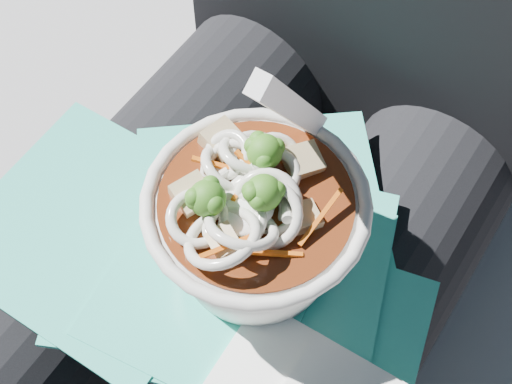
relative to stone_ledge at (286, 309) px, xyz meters
The scene contains 5 objects.
stone_ledge is the anchor object (origin of this frame).
lap 0.34m from the stone_ledge, 90.00° to the right, with size 0.34×0.48×0.15m.
person_body 0.34m from the stone_ledge, 90.00° to the right, with size 0.34×0.94×1.02m.
plastic_bag 0.42m from the stone_ledge, 84.64° to the right, with size 0.34×0.30×0.02m.
udon_bowl 0.47m from the stone_ledge, 74.15° to the right, with size 0.14×0.15×0.19m.
Camera 1 is at (0.16, -0.16, 1.09)m, focal length 50.00 mm.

